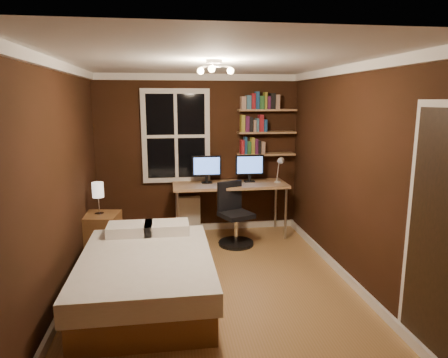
{
  "coord_description": "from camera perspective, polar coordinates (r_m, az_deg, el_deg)",
  "views": [
    {
      "loc": [
        -0.49,
        -4.22,
        2.11
      ],
      "look_at": [
        0.18,
        0.45,
        1.17
      ],
      "focal_mm": 32.0,
      "sensor_mm": 36.0,
      "label": 1
    }
  ],
  "objects": [
    {
      "name": "floor",
      "position": [
        4.74,
        -1.41,
        -15.14
      ],
      "size": [
        4.2,
        4.2,
        0.0
      ],
      "primitive_type": "plane",
      "color": "olive",
      "rests_on": "ground"
    },
    {
      "name": "wall_back",
      "position": [
        6.4,
        -3.68,
        3.51
      ],
      "size": [
        3.2,
        0.04,
        2.5
      ],
      "primitive_type": "cube",
      "color": "black",
      "rests_on": "ground"
    },
    {
      "name": "wall_left",
      "position": [
        4.45,
        -22.42,
        -0.73
      ],
      "size": [
        0.04,
        4.2,
        2.5
      ],
      "primitive_type": "cube",
      "color": "black",
      "rests_on": "ground"
    },
    {
      "name": "wall_right",
      "position": [
        4.79,
        17.9,
        0.38
      ],
      "size": [
        0.04,
        4.2,
        2.5
      ],
      "primitive_type": "cube",
      "color": "black",
      "rests_on": "ground"
    },
    {
      "name": "ceiling",
      "position": [
        4.27,
        -1.57,
        16.52
      ],
      "size": [
        3.2,
        4.2,
        0.02
      ],
      "primitive_type": "cube",
      "color": "white",
      "rests_on": "wall_back"
    },
    {
      "name": "window",
      "position": [
        6.31,
        -6.87,
        6.09
      ],
      "size": [
        1.06,
        0.06,
        1.46
      ],
      "primitive_type": "cube",
      "color": "white",
      "rests_on": "wall_back"
    },
    {
      "name": "door",
      "position": [
        3.55,
        28.53,
        -7.9
      ],
      "size": [
        0.03,
        0.82,
        2.05
      ],
      "primitive_type": null,
      "color": "black",
      "rests_on": "ground"
    },
    {
      "name": "ceiling_fixture",
      "position": [
        4.16,
        -1.4,
        15.28
      ],
      "size": [
        0.44,
        0.44,
        0.18
      ],
      "primitive_type": null,
      "color": "beige",
      "rests_on": "ceiling"
    },
    {
      "name": "bookshelf_lower",
      "position": [
        6.45,
        6.03,
        3.54
      ],
      "size": [
        0.92,
        0.22,
        0.03
      ],
      "primitive_type": "cube",
      "color": "#9B724B",
      "rests_on": "wall_back"
    },
    {
      "name": "books_row_lower",
      "position": [
        6.44,
        6.05,
        4.69
      ],
      "size": [
        0.42,
        0.16,
        0.23
      ],
      "primitive_type": null,
      "color": "maroon",
      "rests_on": "bookshelf_lower"
    },
    {
      "name": "bookshelf_middle",
      "position": [
        6.42,
        6.09,
        6.64
      ],
      "size": [
        0.92,
        0.22,
        0.03
      ],
      "primitive_type": "cube",
      "color": "#9B724B",
      "rests_on": "wall_back"
    },
    {
      "name": "books_row_middle",
      "position": [
        6.41,
        6.12,
        7.8
      ],
      "size": [
        0.42,
        0.16,
        0.23
      ],
      "primitive_type": null,
      "color": "navy",
      "rests_on": "bookshelf_middle"
    },
    {
      "name": "bookshelf_upper",
      "position": [
        6.4,
        6.16,
        9.77
      ],
      "size": [
        0.92,
        0.22,
        0.03
      ],
      "primitive_type": "cube",
      "color": "#9B724B",
      "rests_on": "wall_back"
    },
    {
      "name": "books_row_upper",
      "position": [
        6.4,
        6.19,
        10.93
      ],
      "size": [
        0.54,
        0.16,
        0.23
      ],
      "primitive_type": null,
      "color": "#285E2C",
      "rests_on": "bookshelf_upper"
    },
    {
      "name": "bed",
      "position": [
        4.43,
        -10.96,
        -13.43
      ],
      "size": [
        1.36,
        1.89,
        0.64
      ],
      "rotation": [
        0.0,
        0.0,
        0.0
      ],
      "color": "brown",
      "rests_on": "ground"
    },
    {
      "name": "nightstand",
      "position": [
        5.7,
        -17.2,
        -7.76
      ],
      "size": [
        0.55,
        0.55,
        0.61
      ],
      "primitive_type": "cube",
      "rotation": [
        0.0,
        0.0,
        -0.14
      ],
      "color": "brown",
      "rests_on": "ground"
    },
    {
      "name": "bedside_lamp",
      "position": [
        5.55,
        -17.51,
        -2.67
      ],
      "size": [
        0.15,
        0.15,
        0.43
      ],
      "primitive_type": null,
      "color": "beige",
      "rests_on": "nightstand"
    },
    {
      "name": "radiator",
      "position": [
        6.48,
        -5.15,
        -5.1
      ],
      "size": [
        0.39,
        0.14,
        0.58
      ],
      "primitive_type": "cube",
      "color": "silver",
      "rests_on": "ground"
    },
    {
      "name": "desk",
      "position": [
        6.19,
        0.85,
        -1.18
      ],
      "size": [
        1.76,
        0.66,
        0.84
      ],
      "color": "#9B724B",
      "rests_on": "ground"
    },
    {
      "name": "monitor_left",
      "position": [
        6.18,
        -2.49,
        1.37
      ],
      "size": [
        0.45,
        0.12,
        0.43
      ],
      "primitive_type": null,
      "color": "black",
      "rests_on": "desk"
    },
    {
      "name": "monitor_right",
      "position": [
        6.28,
        3.68,
        1.52
      ],
      "size": [
        0.45,
        0.12,
        0.43
      ],
      "primitive_type": null,
      "color": "black",
      "rests_on": "desk"
    },
    {
      "name": "desk_lamp",
      "position": [
        6.19,
        7.92,
        1.34
      ],
      "size": [
        0.14,
        0.32,
        0.44
      ],
      "primitive_type": null,
      "color": "silver",
      "rests_on": "desk"
    },
    {
      "name": "office_chair",
      "position": [
        5.91,
        1.52,
        -6.11
      ],
      "size": [
        0.55,
        0.55,
        0.93
      ],
      "rotation": [
        0.0,
        0.0,
        0.4
      ],
      "color": "black",
      "rests_on": "ground"
    }
  ]
}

